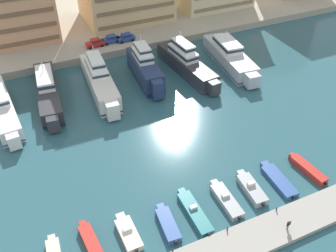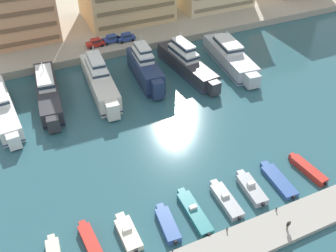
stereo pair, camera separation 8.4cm
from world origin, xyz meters
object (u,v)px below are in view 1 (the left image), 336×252
at_px(yacht_ivory_mid_left, 99,80).
at_px(motorboat_blue_right, 278,180).
at_px(motorboat_blue_center_left, 168,224).
at_px(car_red_far_left, 95,43).
at_px(car_blue_left, 111,39).
at_px(motorboat_grey_center_right, 226,200).
at_px(motorboat_red_left, 93,247).
at_px(motorboat_teal_center, 194,212).
at_px(yacht_navy_center_left, 145,68).
at_px(motorboat_cream_mid_left, 128,233).
at_px(yacht_charcoal_left, 48,91).
at_px(yacht_silver_center_right, 230,56).
at_px(pedestrian_near_edge, 289,224).
at_px(motorboat_red_far_right, 308,169).
at_px(motorboat_grey_mid_right, 251,188).
at_px(car_blue_mid_left, 126,37).
at_px(yacht_white_far_left, 2,107).
at_px(yacht_charcoal_center, 186,63).

xyz_separation_m(yacht_ivory_mid_left, motorboat_blue_right, (16.74, -34.33, -2.09)).
xyz_separation_m(motorboat_blue_center_left, car_red_far_left, (4.88, 50.21, 2.21)).
bearing_deg(car_blue_left, motorboat_grey_center_right, -89.63).
distance_m(motorboat_red_left, car_red_far_left, 51.71).
height_order(motorboat_teal_center, motorboat_blue_right, motorboat_teal_center).
distance_m(yacht_navy_center_left, motorboat_cream_mid_left, 37.75).
distance_m(yacht_charcoal_left, motorboat_blue_right, 44.33).
relative_size(yacht_silver_center_right, motorboat_grey_center_right, 2.87).
xyz_separation_m(motorboat_cream_mid_left, pedestrian_near_edge, (18.67, -7.97, 1.19)).
bearing_deg(yacht_navy_center_left, motorboat_red_far_right, -70.21).
bearing_deg(motorboat_grey_mid_right, motorboat_blue_center_left, -177.59).
relative_size(yacht_ivory_mid_left, yacht_silver_center_right, 0.99).
height_order(motorboat_grey_center_right, car_blue_left, car_blue_left).
relative_size(yacht_ivory_mid_left, motorboat_blue_right, 2.73).
xyz_separation_m(motorboat_cream_mid_left, car_blue_left, (13.87, 49.77, 2.17)).
relative_size(yacht_silver_center_right, pedestrian_near_edge, 12.67).
height_order(yacht_navy_center_left, pedestrian_near_edge, yacht_navy_center_left).
bearing_deg(car_blue_mid_left, motorboat_red_far_right, -77.32).
bearing_deg(motorboat_grey_center_right, pedestrian_near_edge, -59.19).
height_order(motorboat_cream_mid_left, motorboat_blue_right, motorboat_cream_mid_left).
bearing_deg(car_red_far_left, car_blue_left, 5.09).
height_order(yacht_charcoal_left, motorboat_cream_mid_left, yacht_charcoal_left).
height_order(motorboat_teal_center, motorboat_red_far_right, motorboat_teal_center).
bearing_deg(motorboat_red_left, yacht_white_far_left, 102.04).
height_order(yacht_charcoal_left, pedestrian_near_edge, yacht_charcoal_left).
height_order(motorboat_teal_center, car_red_far_left, car_red_far_left).
bearing_deg(pedestrian_near_edge, motorboat_red_left, 161.33).
height_order(motorboat_red_left, pedestrian_near_edge, pedestrian_near_edge).
distance_m(car_blue_left, pedestrian_near_edge, 57.95).
bearing_deg(motorboat_blue_right, yacht_silver_center_right, 70.05).
distance_m(yacht_white_far_left, yacht_charcoal_center, 36.75).
relative_size(motorboat_cream_mid_left, motorboat_grey_mid_right, 0.92).
xyz_separation_m(yacht_ivory_mid_left, motorboat_cream_mid_left, (-6.46, -33.94, -1.94)).
height_order(motorboat_cream_mid_left, motorboat_grey_center_right, motorboat_cream_mid_left).
xyz_separation_m(yacht_white_far_left, motorboat_blue_right, (34.94, -33.85, -1.41)).
bearing_deg(motorboat_blue_center_left, yacht_charcoal_left, 103.34).
relative_size(car_red_far_left, car_blue_mid_left, 1.01).
bearing_deg(motorboat_red_far_right, car_blue_mid_left, 102.68).
bearing_deg(car_blue_left, motorboat_blue_center_left, -99.77).
bearing_deg(yacht_charcoal_center, motorboat_teal_center, -114.97).
xyz_separation_m(yacht_charcoal_center, car_red_far_left, (-14.95, 16.05, 0.42)).
bearing_deg(motorboat_teal_center, car_blue_left, 84.73).
distance_m(car_red_far_left, pedestrian_near_edge, 58.05).
bearing_deg(yacht_navy_center_left, motorboat_blue_center_left, -107.31).
bearing_deg(yacht_charcoal_left, car_blue_mid_left, 34.33).
distance_m(car_blue_left, car_blue_mid_left, 3.49).
xyz_separation_m(yacht_charcoal_center, motorboat_red_far_right, (3.50, -33.93, -1.74)).
bearing_deg(yacht_navy_center_left, car_red_far_left, 111.33).
bearing_deg(motorboat_grey_center_right, yacht_white_far_left, 127.39).
xyz_separation_m(yacht_white_far_left, yacht_charcoal_center, (36.75, -0.08, 0.50)).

